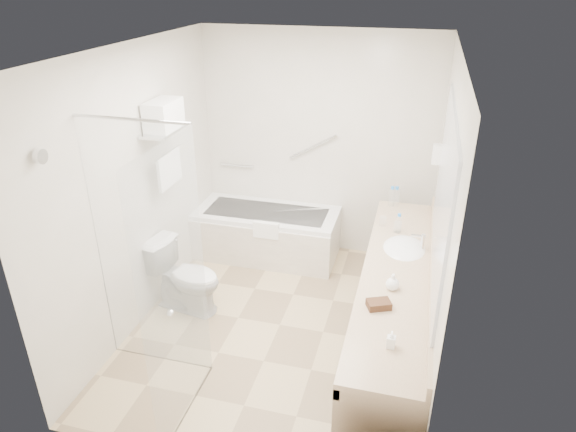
% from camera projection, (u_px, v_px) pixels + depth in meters
% --- Properties ---
extents(floor, '(3.20, 3.20, 0.00)m').
position_uv_depth(floor, '(280.00, 325.00, 4.83)').
color(floor, tan).
rests_on(floor, ground).
extents(ceiling, '(2.60, 3.20, 0.10)m').
position_uv_depth(ceiling, '(277.00, 49.00, 3.74)').
color(ceiling, white).
rests_on(ceiling, wall_back).
extents(wall_back, '(2.60, 0.10, 2.50)m').
position_uv_depth(wall_back, '(318.00, 146.00, 5.67)').
color(wall_back, beige).
rests_on(wall_back, ground).
extents(wall_front, '(2.60, 0.10, 2.50)m').
position_uv_depth(wall_front, '(202.00, 319.00, 2.89)').
color(wall_front, beige).
rests_on(wall_front, ground).
extents(wall_left, '(0.10, 3.20, 2.50)m').
position_uv_depth(wall_left, '(139.00, 189.00, 4.58)').
color(wall_left, beige).
rests_on(wall_left, ground).
extents(wall_right, '(0.10, 3.20, 2.50)m').
position_uv_depth(wall_right, '(440.00, 222.00, 3.98)').
color(wall_right, beige).
rests_on(wall_right, ground).
extents(bathtub, '(1.60, 0.73, 0.59)m').
position_uv_depth(bathtub, '(267.00, 233.00, 5.90)').
color(bathtub, white).
rests_on(bathtub, floor).
extents(grab_bar_short, '(0.40, 0.03, 0.03)m').
position_uv_depth(grab_bar_short, '(237.00, 165.00, 5.99)').
color(grab_bar_short, silver).
rests_on(grab_bar_short, wall_back).
extents(grab_bar_long, '(0.53, 0.03, 0.33)m').
position_uv_depth(grab_bar_long, '(313.00, 147.00, 5.65)').
color(grab_bar_long, silver).
rests_on(grab_bar_long, wall_back).
extents(shower_enclosure, '(0.96, 0.91, 2.11)m').
position_uv_depth(shower_enclosure, '(160.00, 270.00, 3.71)').
color(shower_enclosure, silver).
rests_on(shower_enclosure, floor).
extents(towel_shelf, '(0.24, 0.55, 0.81)m').
position_uv_depth(towel_shelf, '(165.00, 124.00, 4.64)').
color(towel_shelf, silver).
rests_on(towel_shelf, wall_left).
extents(vanity_counter, '(0.55, 2.70, 0.95)m').
position_uv_depth(vanity_counter, '(395.00, 293.00, 4.18)').
color(vanity_counter, tan).
rests_on(vanity_counter, floor).
extents(sink, '(0.40, 0.52, 0.14)m').
position_uv_depth(sink, '(404.00, 251.00, 4.45)').
color(sink, white).
rests_on(sink, vanity_counter).
extents(faucet, '(0.03, 0.03, 0.14)m').
position_uv_depth(faucet, '(423.00, 242.00, 4.36)').
color(faucet, silver).
rests_on(faucet, vanity_counter).
extents(mirror, '(0.02, 2.00, 1.20)m').
position_uv_depth(mirror, '(444.00, 194.00, 3.72)').
color(mirror, '#B0B4BD').
rests_on(mirror, wall_right).
extents(hairdryer_unit, '(0.08, 0.10, 0.18)m').
position_uv_depth(hairdryer_unit, '(437.00, 154.00, 4.82)').
color(hairdryer_unit, white).
rests_on(hairdryer_unit, wall_right).
extents(toilet, '(0.77, 0.51, 0.70)m').
position_uv_depth(toilet, '(186.00, 277.00, 4.94)').
color(toilet, white).
rests_on(toilet, floor).
extents(amenity_basket, '(0.19, 0.17, 0.05)m').
position_uv_depth(amenity_basket, '(379.00, 304.00, 3.64)').
color(amenity_basket, '#442618').
rests_on(amenity_basket, vanity_counter).
extents(soap_bottle_a, '(0.06, 0.12, 0.06)m').
position_uv_depth(soap_bottle_a, '(391.00, 344.00, 3.26)').
color(soap_bottle_a, white).
rests_on(soap_bottle_a, vanity_counter).
extents(soap_bottle_b, '(0.11, 0.14, 0.10)m').
position_uv_depth(soap_bottle_b, '(393.00, 283.00, 3.84)').
color(soap_bottle_b, white).
rests_on(soap_bottle_b, vanity_counter).
extents(water_bottle_left, '(0.06, 0.06, 0.21)m').
position_uv_depth(water_bottle_left, '(392.00, 197.00, 5.17)').
color(water_bottle_left, silver).
rests_on(water_bottle_left, vanity_counter).
extents(water_bottle_mid, '(0.06, 0.06, 0.19)m').
position_uv_depth(water_bottle_mid, '(398.00, 224.00, 4.65)').
color(water_bottle_mid, silver).
rests_on(water_bottle_mid, vanity_counter).
extents(water_bottle_right, '(0.07, 0.07, 0.21)m').
position_uv_depth(water_bottle_right, '(396.00, 197.00, 5.16)').
color(water_bottle_right, silver).
rests_on(water_bottle_right, vanity_counter).
extents(drinking_glass_near, '(0.10, 0.10, 0.10)m').
position_uv_depth(drinking_glass_near, '(397.00, 227.00, 4.68)').
color(drinking_glass_near, silver).
rests_on(drinking_glass_near, vanity_counter).
extents(drinking_glass_far, '(0.08, 0.08, 0.09)m').
position_uv_depth(drinking_glass_far, '(383.00, 221.00, 4.80)').
color(drinking_glass_far, silver).
rests_on(drinking_glass_far, vanity_counter).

